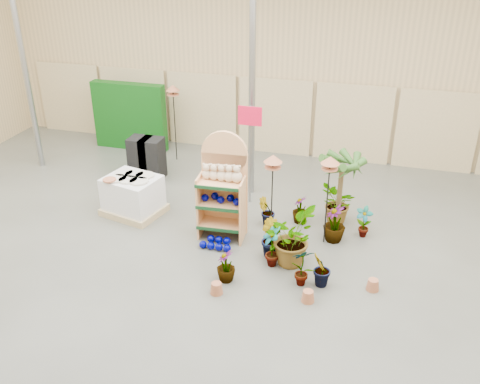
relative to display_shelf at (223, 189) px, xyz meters
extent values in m
cube|color=#4C4D44|center=(0.05, -1.58, -1.02)|extent=(15.00, 12.00, 0.10)
cube|color=white|center=(0.05, -1.58, 3.58)|extent=(15.00, 12.00, 0.10)
cube|color=tan|center=(0.05, 4.47, 1.28)|extent=(15.00, 0.10, 4.50)
cylinder|color=gray|center=(-5.45, 1.92, 1.28)|extent=(0.14, 0.14, 4.50)
cylinder|color=gray|center=(0.05, 1.92, 1.28)|extent=(0.14, 0.14, 4.50)
cube|color=tan|center=(-5.95, 4.34, 0.03)|extent=(1.90, 0.06, 2.00)
cube|color=tan|center=(-3.95, 4.34, 0.03)|extent=(1.90, 0.06, 2.00)
cube|color=tan|center=(-1.95, 4.34, 0.03)|extent=(1.90, 0.06, 2.00)
cube|color=tan|center=(0.05, 4.34, 0.03)|extent=(1.90, 0.06, 2.00)
cube|color=tan|center=(2.05, 4.34, 0.03)|extent=(1.90, 0.06, 2.00)
cube|color=tan|center=(4.05, 4.34, 0.03)|extent=(1.90, 0.06, 2.00)
cube|color=tan|center=(0.00, 0.10, -0.13)|extent=(0.89, 0.14, 1.67)
cylinder|color=tan|center=(0.00, 0.10, 0.71)|extent=(0.89, 0.14, 0.89)
cube|color=tan|center=(0.00, -0.16, -0.67)|extent=(0.88, 0.55, 0.04)
cube|color=#0F3819|center=(0.00, -0.40, -0.67)|extent=(0.85, 0.09, 0.06)
cube|color=tan|center=(0.00, -0.16, -0.23)|extent=(0.88, 0.55, 0.04)
cube|color=#0F3819|center=(0.00, -0.40, -0.23)|extent=(0.85, 0.09, 0.06)
cube|color=tan|center=(0.00, -0.16, 0.21)|extent=(0.88, 0.55, 0.04)
cube|color=#0F3819|center=(0.00, -0.40, 0.21)|extent=(0.85, 0.09, 0.06)
cube|color=tan|center=(-0.42, -0.16, -0.33)|extent=(0.07, 0.49, 1.28)
cube|color=tan|center=(0.42, -0.16, -0.33)|extent=(0.07, 0.49, 1.28)
sphere|color=beige|center=(-0.30, -0.10, 0.32)|extent=(0.18, 0.18, 0.18)
sphere|color=beige|center=(-0.30, -0.10, 0.47)|extent=(0.14, 0.14, 0.14)
sphere|color=beige|center=(-0.15, -0.10, 0.33)|extent=(0.19, 0.19, 0.19)
sphere|color=beige|center=(-0.15, -0.10, 0.48)|extent=(0.14, 0.14, 0.14)
sphere|color=beige|center=(0.00, -0.10, 0.33)|extent=(0.20, 0.20, 0.20)
sphere|color=beige|center=(0.00, -0.10, 0.49)|extent=(0.14, 0.14, 0.14)
sphere|color=beige|center=(0.15, -0.10, 0.34)|extent=(0.21, 0.21, 0.21)
sphere|color=beige|center=(0.15, -0.10, 0.50)|extent=(0.14, 0.14, 0.14)
sphere|color=beige|center=(0.30, -0.10, 0.34)|extent=(0.22, 0.22, 0.22)
sphere|color=beige|center=(0.30, -0.10, 0.51)|extent=(0.14, 0.14, 0.14)
sphere|color=#000267|center=(-0.32, -0.18, -0.13)|extent=(0.15, 0.15, 0.15)
sphere|color=#000267|center=(-0.16, -0.06, -0.13)|extent=(0.15, 0.15, 0.15)
sphere|color=#000267|center=(0.00, -0.18, -0.13)|extent=(0.15, 0.15, 0.15)
sphere|color=#000267|center=(0.16, -0.06, -0.13)|extent=(0.15, 0.15, 0.15)
sphere|color=#000267|center=(0.32, -0.18, -0.13)|extent=(0.15, 0.15, 0.15)
sphere|color=#000267|center=(-0.22, -0.64, -0.89)|extent=(0.15, 0.15, 0.15)
sphere|color=#000267|center=(-0.14, -0.40, -0.89)|extent=(0.15, 0.15, 0.15)
sphere|color=#000267|center=(-0.06, -0.64, -0.89)|extent=(0.15, 0.15, 0.15)
sphere|color=#000267|center=(0.02, -0.40, -0.89)|extent=(0.15, 0.15, 0.15)
sphere|color=#000267|center=(0.10, -0.64, -0.89)|extent=(0.15, 0.15, 0.15)
sphere|color=#000267|center=(0.18, -0.40, -0.89)|extent=(0.15, 0.15, 0.15)
sphere|color=#000267|center=(0.26, -0.64, -0.89)|extent=(0.15, 0.15, 0.15)
cube|color=tan|center=(-2.08, 0.27, -0.89)|extent=(1.35, 1.21, 0.15)
cube|color=silver|center=(-2.08, 0.27, -0.48)|extent=(1.24, 1.09, 0.68)
cylinder|color=beige|center=(-2.32, 0.12, -0.13)|extent=(0.39, 0.39, 0.04)
cylinder|color=beige|center=(-2.08, 0.12, -0.13)|extent=(0.39, 0.39, 0.04)
cylinder|color=beige|center=(-1.84, 0.12, -0.13)|extent=(0.39, 0.39, 0.04)
cylinder|color=beige|center=(-2.32, 0.41, -0.13)|extent=(0.39, 0.39, 0.04)
cylinder|color=beige|center=(-2.08, 0.41, -0.13)|extent=(0.39, 0.39, 0.04)
cylinder|color=beige|center=(-1.84, 0.41, -0.13)|extent=(0.39, 0.39, 0.04)
cube|color=black|center=(-2.39, 1.99, -0.72)|extent=(0.50, 0.50, 0.50)
cube|color=black|center=(-2.39, 1.99, -0.22)|extent=(0.50, 0.50, 0.50)
cube|color=black|center=(-2.69, 1.99, -0.72)|extent=(0.50, 0.50, 0.50)
cube|color=black|center=(-2.69, 1.99, -0.22)|extent=(0.50, 0.50, 0.50)
cube|color=#0B450D|center=(-3.75, 3.62, -0.07)|extent=(2.00, 0.30, 1.80)
cylinder|color=gray|center=(0.15, 1.42, 0.13)|extent=(0.05, 0.05, 2.20)
cube|color=red|center=(0.15, 1.38, 1.03)|extent=(0.50, 0.03, 0.40)
cylinder|color=black|center=(0.97, -0.09, -0.17)|extent=(0.02, 0.02, 1.59)
cylinder|color=#A75E3D|center=(0.97, -0.09, 0.62)|extent=(0.30, 0.30, 0.02)
cone|color=#A75E3D|center=(0.97, -0.09, 0.79)|extent=(0.34, 0.34, 0.14)
cylinder|color=black|center=(1.96, 0.20, -0.19)|extent=(0.02, 0.02, 1.56)
cylinder|color=#A75E3D|center=(1.96, 0.20, 0.59)|extent=(0.30, 0.30, 0.02)
cone|color=#A75E3D|center=(1.96, 0.20, 0.76)|extent=(0.34, 0.34, 0.14)
cylinder|color=black|center=(-2.28, 3.17, -0.10)|extent=(0.02, 0.02, 1.74)
cylinder|color=#A75E3D|center=(-2.28, 3.17, 0.77)|extent=(0.30, 0.30, 0.02)
cone|color=#A75E3D|center=(-2.28, 3.17, 0.94)|extent=(0.34, 0.34, 0.14)
cylinder|color=brown|center=(2.12, 0.94, -0.33)|extent=(0.10, 0.10, 1.28)
imported|color=#2B531C|center=(1.15, -0.83, -0.57)|extent=(0.44, 0.50, 0.79)
imported|color=#2B531C|center=(1.03, -0.52, -0.60)|extent=(0.49, 0.51, 0.73)
imported|color=#2B531C|center=(1.45, -0.65, -0.44)|extent=(0.83, 0.95, 1.05)
imported|color=#2B531C|center=(2.13, 0.31, -0.59)|extent=(0.50, 0.50, 0.76)
imported|color=#2B531C|center=(2.66, 0.62, -0.65)|extent=(0.38, 0.30, 0.64)
imported|color=#2B531C|center=(0.74, 0.52, -0.65)|extent=(0.44, 0.43, 0.63)
imported|color=#2B531C|center=(2.10, 1.03, -0.55)|extent=(0.69, 0.78, 0.84)
imported|color=#2B531C|center=(0.50, -1.49, -0.67)|extent=(0.36, 0.36, 0.59)
imported|color=#2B531C|center=(1.77, -1.25, -0.60)|extent=(0.46, 0.41, 0.73)
imported|color=#2B531C|center=(2.09, -1.23, -0.63)|extent=(0.34, 0.40, 0.67)
imported|color=#2B531C|center=(1.38, 0.83, -0.67)|extent=(0.38, 0.38, 0.59)
camera|label=1|loc=(2.78, -8.70, 4.58)|focal=40.00mm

